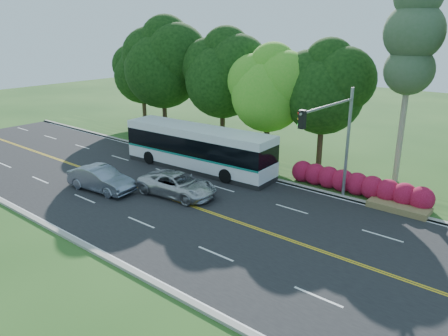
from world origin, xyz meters
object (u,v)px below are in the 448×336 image
Objects in this scene: traffic_signal at (335,131)px; sedan at (101,179)px; suv at (177,184)px; transit_bus at (198,149)px.

sedan is (-12.86, -7.31, -3.85)m from traffic_signal.
suv is (-8.35, -4.71, -3.91)m from traffic_signal.
suv is at bearing -150.57° from traffic_signal.
transit_bus reaches higher than suv.
sedan is at bearing 113.03° from suv.
sedan is 0.92× the size of suv.
transit_bus is at bearing -21.15° from sedan.
suv is at bearing -64.53° from transit_bus.
traffic_signal is 0.56× the size of transit_bus.
traffic_signal reaches higher than suv.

